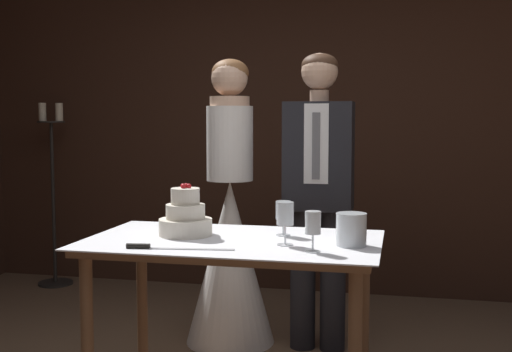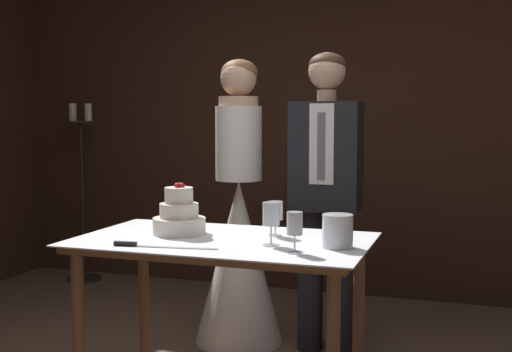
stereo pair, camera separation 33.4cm
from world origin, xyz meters
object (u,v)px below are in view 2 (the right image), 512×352
Objects in this scene: cake_table at (223,261)px; cake_knife at (145,245)px; hurricane_candle at (338,232)px; groom at (326,185)px; wine_glass_near at (271,216)px; bride at (239,238)px; tiered_cake at (179,217)px; wine_glass_middle at (275,212)px; candle_stand at (83,197)px; wine_glass_far at (295,224)px.

cake_knife is (-0.25, -0.28, 0.11)m from cake_table.
groom reaches higher than hurricane_candle.
wine_glass_near is (0.26, -0.09, 0.23)m from cake_table.
tiered_cake is at bearing -88.32° from bride.
groom is at bearing 74.11° from cake_table.
candle_stand reaches higher than wine_glass_middle.
tiered_cake is 1.53× the size of wine_glass_middle.
tiered_cake is at bearing 173.84° from hurricane_candle.
hurricane_candle is (0.33, -0.18, -0.04)m from wine_glass_middle.
candle_stand is at bearing 136.32° from cake_table.
groom is (-0.12, 1.14, 0.04)m from wine_glass_far.
hurricane_candle is (0.14, 0.16, -0.05)m from wine_glass_far.
bride is (-0.47, 0.80, -0.29)m from wine_glass_middle.
hurricane_candle is at bearing -6.16° from tiered_cake.
cake_table is at bearing 41.12° from cake_knife.
groom is (0.01, 1.03, 0.03)m from wine_glass_near.
bride reaches higher than hurricane_candle.
cake_knife is (-0.00, -0.33, -0.08)m from tiered_cake.
wine_glass_middle reaches higher than cake_table.
wine_glass_middle is 0.81m from groom.
hurricane_candle is (0.78, 0.25, 0.06)m from cake_knife.
candle_stand is (-1.80, 1.90, -0.20)m from tiered_cake.
tiered_cake is 1.48× the size of wine_glass_far.
cake_knife is 0.26× the size of bride.
wine_glass_far is at bearing -131.49° from hurricane_candle.
tiered_cake is 1.33× the size of wine_glass_near.
wine_glass_near is at bearing -77.61° from wine_glass_middle.
tiered_cake is 0.52m from wine_glass_near.
wine_glass_middle is at bearing -38.84° from candle_stand.
cake_table is at bearing -105.89° from groom.
cake_knife is at bearing -51.14° from candle_stand.
bride is at bearing 105.88° from cake_table.
cake_table is 0.49m from wine_glass_far.
wine_glass_middle is at bearing -94.49° from groom.
tiered_cake reaches higher than wine_glass_near.
candle_stand is (-2.30, 2.04, -0.24)m from wine_glass_near.
cake_table is 8.15× the size of wine_glass_middle.
wine_glass_near is 1.11× the size of wine_glass_far.
groom is (-0.27, 0.98, 0.09)m from hurricane_candle.
bride is at bearing 120.55° from wine_glass_middle.
tiered_cake is at bearing -46.56° from candle_stand.
wine_glass_far reaches higher than wine_glass_middle.
wine_glass_far is 1.19× the size of hurricane_candle.
wine_glass_middle is 0.09× the size of bride.
hurricane_candle is 0.09× the size of candle_stand.
hurricane_candle is at bearing -50.66° from bride.
tiered_cake is 0.78m from hurricane_candle.
groom reaches higher than cake_table.
groom is at bearing 105.16° from hurricane_candle.
wine_glass_middle is (0.21, 0.14, 0.21)m from cake_table.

